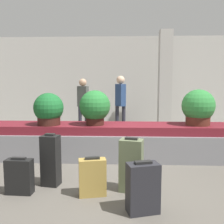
# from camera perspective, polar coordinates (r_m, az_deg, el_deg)

# --- Properties ---
(ground_plane) EXTENTS (18.00, 18.00, 0.00)m
(ground_plane) POSITION_cam_1_polar(r_m,az_deg,el_deg) (4.02, -0.81, -15.55)
(ground_plane) COLOR #59544C
(back_wall) EXTENTS (18.00, 0.06, 3.20)m
(back_wall) POSITION_cam_1_polar(r_m,az_deg,el_deg) (9.22, 1.12, 7.07)
(back_wall) COLOR beige
(back_wall) RESTS_ON ground_plane
(carousel) EXTENTS (7.02, 0.95, 0.69)m
(carousel) POSITION_cam_1_polar(r_m,az_deg,el_deg) (5.16, 0.00, -6.71)
(carousel) COLOR gray
(carousel) RESTS_ON ground_plane
(pillar) EXTENTS (0.40, 0.40, 3.20)m
(pillar) POSITION_cam_1_polar(r_m,az_deg,el_deg) (8.32, 11.99, 6.99)
(pillar) COLOR beige
(pillar) RESTS_ON ground_plane
(suitcase_0) EXTENTS (0.36, 0.29, 0.77)m
(suitcase_0) POSITION_cam_1_polar(r_m,az_deg,el_deg) (3.58, 4.42, -12.04)
(suitcase_0) COLOR #5B6647
(suitcase_0) RESTS_ON ground_plane
(suitcase_1) EXTENTS (0.39, 0.24, 0.53)m
(suitcase_1) POSITION_cam_1_polar(r_m,az_deg,el_deg) (3.49, -4.49, -14.62)
(suitcase_1) COLOR #A3843D
(suitcase_1) RESTS_ON ground_plane
(suitcase_2) EXTENTS (0.41, 0.31, 0.62)m
(suitcase_2) POSITION_cam_1_polar(r_m,az_deg,el_deg) (3.07, 7.07, -16.82)
(suitcase_2) COLOR #232328
(suitcase_2) RESTS_ON ground_plane
(suitcase_3) EXTENTS (0.28, 0.24, 0.78)m
(suitcase_3) POSITION_cam_1_polar(r_m,az_deg,el_deg) (3.87, -13.83, -10.67)
(suitcase_3) COLOR black
(suitcase_3) RESTS_ON ground_plane
(suitcase_4) EXTENTS (0.37, 0.18, 0.51)m
(suitcase_4) POSITION_cam_1_polar(r_m,az_deg,el_deg) (3.75, -20.40, -13.61)
(suitcase_4) COLOR black
(suitcase_4) RESTS_ON ground_plane
(potted_plant_0) EXTENTS (0.62, 0.62, 0.69)m
(potted_plant_0) POSITION_cam_1_polar(r_m,az_deg,el_deg) (4.97, -3.95, 1.09)
(potted_plant_0) COLOR #381914
(potted_plant_0) RESTS_ON carousel
(potted_plant_1) EXTENTS (0.65, 0.65, 0.71)m
(potted_plant_1) POSITION_cam_1_polar(r_m,az_deg,el_deg) (5.24, 19.11, 0.93)
(potted_plant_1) COLOR #4C2319
(potted_plant_1) RESTS_ON carousel
(potted_plant_2) EXTENTS (0.59, 0.59, 0.64)m
(potted_plant_2) POSITION_cam_1_polar(r_m,az_deg,el_deg) (5.11, -14.28, 0.52)
(potted_plant_2) COLOR #381914
(potted_plant_2) RESTS_ON carousel
(traveler_0) EXTENTS (0.33, 0.37, 1.74)m
(traveler_0) POSITION_cam_1_polar(r_m,az_deg,el_deg) (7.52, 1.95, 3.00)
(traveler_0) COLOR #282833
(traveler_0) RESTS_ON ground_plane
(traveler_1) EXTENTS (0.36, 0.27, 1.66)m
(traveler_1) POSITION_cam_1_polar(r_m,az_deg,el_deg) (7.86, -6.64, 2.69)
(traveler_1) COLOR #282833
(traveler_1) RESTS_ON ground_plane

